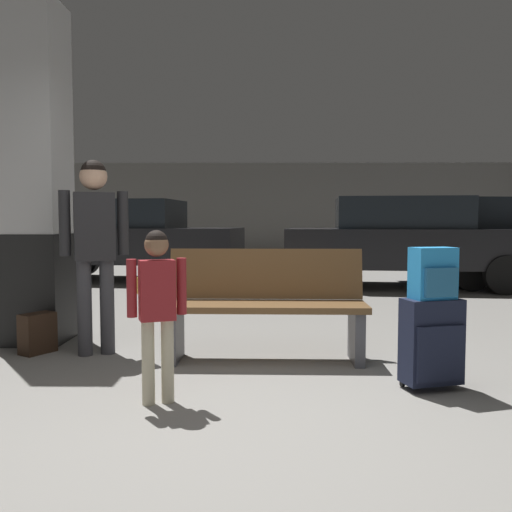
% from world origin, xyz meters
% --- Properties ---
extents(ground_plane, '(18.00, 18.00, 0.10)m').
position_xyz_m(ground_plane, '(0.00, 4.00, -0.05)').
color(ground_plane, gray).
extents(garage_back_wall, '(18.00, 0.12, 2.80)m').
position_xyz_m(garage_back_wall, '(0.00, 12.86, 1.40)').
color(garage_back_wall, slate).
rests_on(garage_back_wall, ground_plane).
extents(structural_pillar, '(0.57, 0.57, 3.08)m').
position_xyz_m(structural_pillar, '(-1.87, 2.13, 1.53)').
color(structural_pillar, black).
rests_on(structural_pillar, ground_plane).
extents(bench, '(1.61, 0.55, 0.89)m').
position_xyz_m(bench, '(0.25, 1.51, 0.44)').
color(bench, brown).
rests_on(bench, ground_plane).
extents(suitcase, '(0.42, 0.31, 0.60)m').
position_xyz_m(suitcase, '(1.34, 0.73, 0.32)').
color(suitcase, '#191E33').
rests_on(suitcase, ground_plane).
extents(backpack_bright, '(0.31, 0.25, 0.34)m').
position_xyz_m(backpack_bright, '(1.34, 0.73, 0.77)').
color(backpack_bright, '#268CD8').
rests_on(backpack_bright, suitcase).
extents(child, '(0.34, 0.20, 1.06)m').
position_xyz_m(child, '(-0.42, 0.44, 0.65)').
color(child, beige).
rests_on(child, ground_plane).
extents(adult, '(0.52, 0.29, 1.62)m').
position_xyz_m(adult, '(-1.17, 1.64, 1.00)').
color(adult, '#38383D').
rests_on(adult, ground_plane).
extents(backpack_dark_floor, '(0.30, 0.32, 0.34)m').
position_xyz_m(backpack_dark_floor, '(-1.68, 1.68, 0.17)').
color(backpack_dark_floor, black).
rests_on(backpack_dark_floor, ground_plane).
extents(parked_car_near, '(4.25, 2.11, 1.51)m').
position_xyz_m(parked_car_near, '(2.65, 6.29, 0.81)').
color(parked_car_near, black).
rests_on(parked_car_near, ground_plane).
extents(parked_car_far, '(4.27, 2.16, 1.51)m').
position_xyz_m(parked_car_far, '(-2.30, 7.31, 0.81)').
color(parked_car_far, black).
rests_on(parked_car_far, ground_plane).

